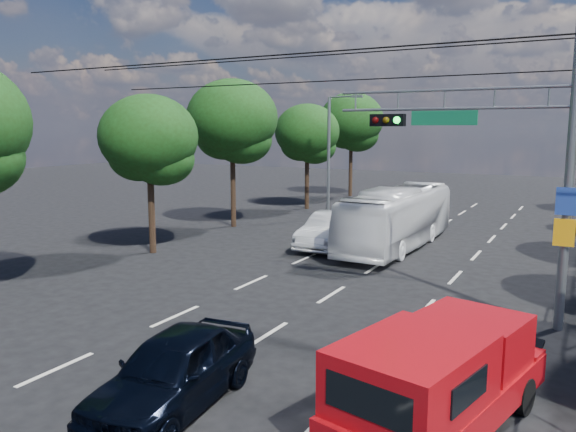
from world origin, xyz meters
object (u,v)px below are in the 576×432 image
Objects in this scene: white_bus at (398,218)px; white_van at (331,230)px; navy_hatchback at (174,370)px; red_pickup at (441,376)px; signal_mast at (521,127)px.

white_van is at bearing -149.11° from white_bus.
white_bus reaches higher than navy_hatchback.
red_pickup is 0.57× the size of white_bus.
white_bus is at bearing 27.14° from white_van.
white_van is (-3.36, 14.61, 0.05)m from navy_hatchback.
signal_mast is 1.75× the size of red_pickup.
navy_hatchback is at bearing -85.99° from white_bus.
signal_mast is 11.49m from white_van.
signal_mast reaches higher than white_bus.
white_bus is (-0.78, 16.08, 0.61)m from navy_hatchback.
navy_hatchback is at bearing -162.62° from red_pickup.
red_pickup is 1.28× the size of navy_hatchback.
white_van is at bearing 96.89° from navy_hatchback.
signal_mast is at bearing -53.42° from white_bus.
white_bus is at bearing 125.36° from signal_mast.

